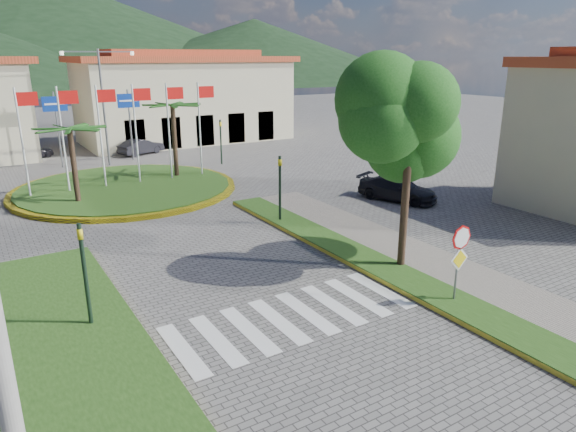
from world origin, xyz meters
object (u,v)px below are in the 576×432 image
stop_sign (460,252)px  car_dark_a (30,152)px  car_side_right (397,189)px  car_dark_b (141,147)px  roundabout_island (126,188)px  deciduous_tree (410,128)px

stop_sign → car_dark_a: stop_sign is taller
stop_sign → car_side_right: size_ratio=0.61×
car_dark_b → car_side_right: bearing=178.7°
roundabout_island → car_side_right: size_ratio=2.92×
roundabout_island → stop_sign: 20.69m
deciduous_tree → car_side_right: (6.50, 7.06, -4.54)m
car_dark_a → deciduous_tree: bearing=173.0°
stop_sign → car_dark_a: (-8.41, 33.56, -1.23)m
roundabout_island → car_dark_a: (-3.52, 13.53, 0.38)m
car_dark_a → car_side_right: car_side_right is taller
car_dark_a → car_dark_b: car_dark_b is taller
roundabout_island → deciduous_tree: deciduous_tree is taller
car_dark_b → car_side_right: size_ratio=0.86×
roundabout_island → car_dark_b: roundabout_island is taller
car_dark_a → car_dark_b: 8.14m
roundabout_island → stop_sign: (4.90, -20.04, 1.62)m
stop_sign → car_dark_a: 34.62m
car_dark_b → deciduous_tree: bearing=160.9°
deciduous_tree → car_dark_b: size_ratio=1.82×
stop_sign → car_dark_b: stop_sign is taller
stop_sign → car_side_right: 12.39m
car_dark_a → stop_sign: bearing=170.6°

